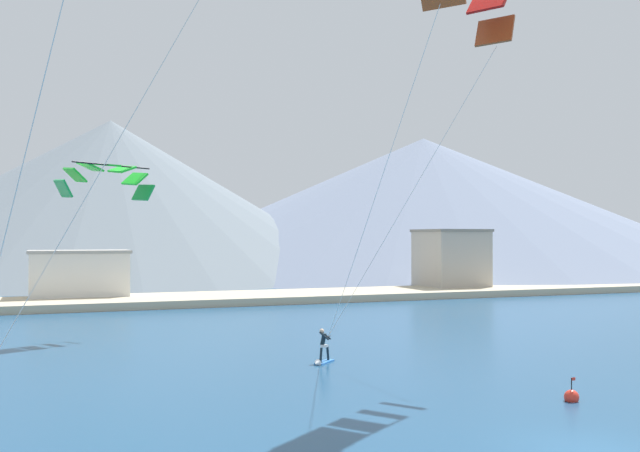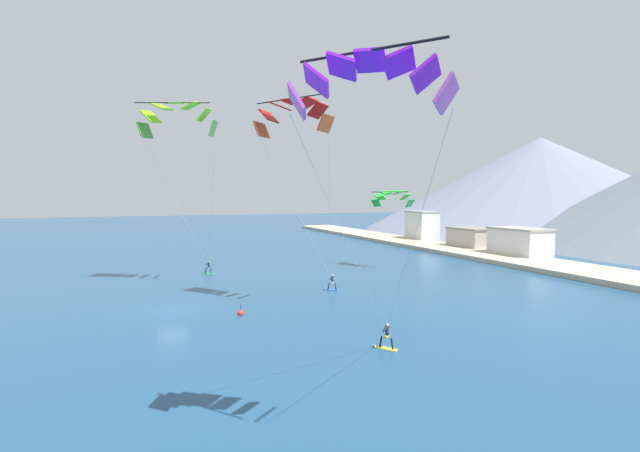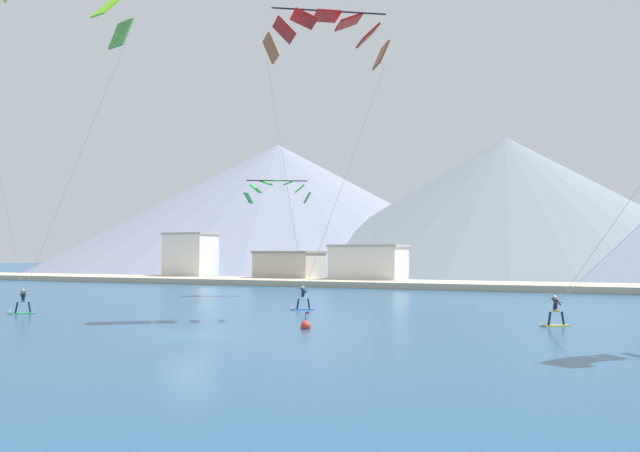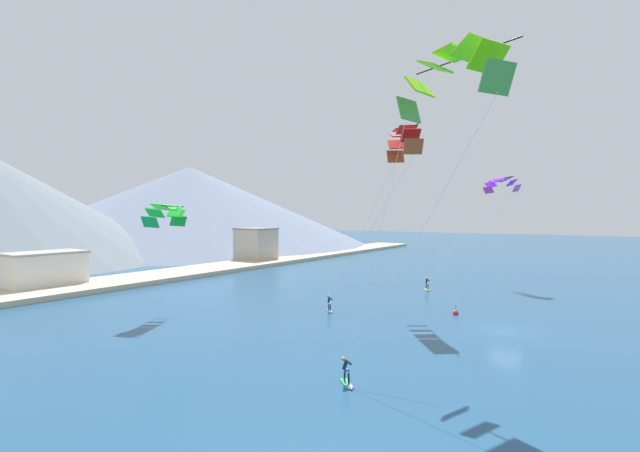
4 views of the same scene
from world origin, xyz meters
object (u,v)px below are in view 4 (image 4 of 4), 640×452
Objects in this scene: kitesurfer_mid_center at (347,377)px; parafoil_kite_distant_high_outer at (166,213)px; kitesurfer_near_trail at (427,286)px; parafoil_kite_near_lead at (403,140)px; kitesurfer_near_lead at (330,307)px; parafoil_kite_near_trail at (501,184)px; race_marker_buoy at (456,313)px; parafoil_kite_mid_center at (450,73)px.

parafoil_kite_distant_high_outer reaches higher than kitesurfer_mid_center.
parafoil_kite_near_lead is (-12.76, -1.85, 16.87)m from kitesurfer_near_trail.
kitesurfer_mid_center is 0.10× the size of parafoil_kite_near_lead.
kitesurfer_mid_center is 26.77m from parafoil_kite_distant_high_outer.
kitesurfer_near_lead is at bearing 35.34° from kitesurfer_mid_center.
kitesurfer_near_lead is at bearing 129.11° from parafoil_kite_near_lead.
kitesurfer_near_trail is 21.23m from parafoil_kite_near_lead.
kitesurfer_near_lead is 18.92m from parafoil_kite_distant_high_outer.
parafoil_kite_distant_high_outer is (-36.92, 24.34, -4.10)m from parafoil_kite_near_trail.
parafoil_kite_near_trail is at bearing -33.39° from parafoil_kite_distant_high_outer.
kitesurfer_near_lead is 0.13× the size of parafoil_kite_near_trail.
kitesurfer_near_trail is at bearing 30.92° from race_marker_buoy.
parafoil_kite_near_lead is at bearing 13.96° from kitesurfer_mid_center.
kitesurfer_near_lead is at bearing 167.19° from kitesurfer_near_trail.
parafoil_kite_mid_center is (-8.64, -14.59, 18.37)m from kitesurfer_near_lead.
race_marker_buoy is at bearing -61.69° from kitesurfer_near_lead.
kitesurfer_near_lead is 0.10× the size of parafoil_kite_near_lead.
parafoil_kite_mid_center is at bearing -120.63° from kitesurfer_near_lead.
parafoil_kite_distant_high_outer reaches higher than race_marker_buoy.
parafoil_kite_near_trail is 0.72× the size of parafoil_kite_mid_center.
kitesurfer_mid_center is 0.12× the size of parafoil_kite_near_trail.
parafoil_kite_near_lead is 0.90× the size of parafoil_kite_mid_center.
parafoil_kite_near_trail is at bearing -0.07° from kitesurfer_mid_center.
race_marker_buoy is (5.89, -10.93, -0.36)m from kitesurfer_near_lead.
parafoil_kite_near_lead is at bearing -54.09° from parafoil_kite_distant_high_outer.
kitesurfer_mid_center is at bearing -168.23° from kitesurfer_near_trail.
parafoil_kite_near_lead is 2.76× the size of parafoil_kite_distant_high_outer.
race_marker_buoy is at bearing -0.37° from kitesurfer_mid_center.
kitesurfer_near_lead is 18.67m from kitesurfer_mid_center.
kitesurfer_near_lead is 17.95m from kitesurfer_near_trail.
parafoil_kite_near_lead reaches higher than race_marker_buoy.
kitesurfer_near_lead is 12.42m from race_marker_buoy.
parafoil_kite_distant_high_outer is 6.12× the size of race_marker_buoy.
parafoil_kite_mid_center is at bearing -157.90° from kitesurfer_near_trail.
parafoil_kite_mid_center reaches higher than parafoil_kite_distant_high_outer.
kitesurfer_near_lead reaches higher than kitesurfer_mid_center.
kitesurfer_near_trail is at bearing 145.97° from parafoil_kite_near_trail.
parafoil_kite_near_lead is at bearing 33.21° from parafoil_kite_mid_center.
parafoil_kite_mid_center is 18.77× the size of race_marker_buoy.
kitesurfer_near_trail is 33.33m from parafoil_kite_distant_high_outer.
parafoil_kite_near_trail reaches higher than kitesurfer_mid_center.
kitesurfer_near_trail is 0.13× the size of parafoil_kite_near_trail.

